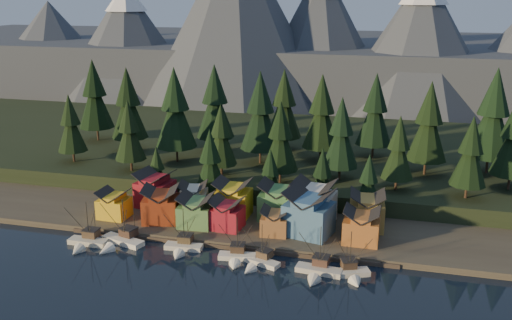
% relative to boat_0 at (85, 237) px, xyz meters
% --- Properties ---
extents(ground, '(500.00, 500.00, 0.00)m').
position_rel_boat_0_xyz_m(ground, '(32.92, -8.29, -2.30)').
color(ground, black).
rests_on(ground, ground).
extents(shore_strip, '(400.00, 50.00, 1.50)m').
position_rel_boat_0_xyz_m(shore_strip, '(32.92, 31.71, -1.55)').
color(shore_strip, '#3E362D').
rests_on(shore_strip, ground).
extents(hillside, '(420.00, 100.00, 6.00)m').
position_rel_boat_0_xyz_m(hillside, '(32.92, 81.71, 0.70)').
color(hillside, black).
rests_on(hillside, ground).
extents(dock, '(80.00, 4.00, 1.00)m').
position_rel_boat_0_xyz_m(dock, '(32.92, 8.21, -1.80)').
color(dock, '#4D4037').
rests_on(dock, ground).
extents(mountain_ridge, '(560.00, 190.00, 90.00)m').
position_rel_boat_0_xyz_m(mountain_ridge, '(28.73, 205.30, 23.76)').
color(mountain_ridge, '#4A505F').
rests_on(mountain_ridge, ground).
extents(boat_0, '(9.67, 10.54, 11.82)m').
position_rel_boat_0_xyz_m(boat_0, '(0.00, 0.00, 0.00)').
color(boat_0, beige).
rests_on(boat_0, ground).
extents(boat_1, '(11.77, 12.28, 12.27)m').
position_rel_boat_0_xyz_m(boat_1, '(7.61, 2.35, -0.05)').
color(boat_1, white).
rests_on(boat_1, ground).
extents(boat_2, '(9.26, 9.98, 11.12)m').
position_rel_boat_0_xyz_m(boat_2, '(23.37, 3.18, -0.13)').
color(boat_2, silver).
rests_on(boat_2, ground).
extents(boat_3, '(8.95, 9.52, 11.02)m').
position_rel_boat_0_xyz_m(boat_3, '(37.04, 1.55, -0.11)').
color(boat_3, white).
rests_on(boat_3, ground).
extents(boat_4, '(9.50, 9.93, 10.44)m').
position_rel_boat_0_xyz_m(boat_4, '(42.41, 0.32, -0.33)').
color(boat_4, silver).
rests_on(boat_4, ground).
extents(boat_5, '(10.51, 11.26, 11.70)m').
position_rel_boat_0_xyz_m(boat_5, '(55.83, -0.76, -0.10)').
color(boat_5, beige).
rests_on(boat_5, ground).
extents(boat_6, '(8.98, 9.55, 11.01)m').
position_rel_boat_0_xyz_m(boat_6, '(62.96, 0.17, -0.09)').
color(boat_6, silver).
rests_on(boat_6, ground).
extents(house_front_0, '(7.73, 7.34, 7.42)m').
position_rel_boat_0_xyz_m(house_front_0, '(0.05, 14.74, 3.10)').
color(house_front_0, gold).
rests_on(house_front_0, shore_strip).
extents(house_front_1, '(10.51, 10.25, 9.12)m').
position_rel_boat_0_xyz_m(house_front_1, '(12.89, 15.49, 3.99)').
color(house_front_1, maroon).
rests_on(house_front_1, shore_strip).
extents(house_front_2, '(8.82, 8.88, 8.11)m').
position_rel_boat_0_xyz_m(house_front_2, '(22.57, 15.08, 3.46)').
color(house_front_2, '#538347').
rests_on(house_front_2, shore_strip).
extents(house_front_3, '(8.27, 7.94, 7.80)m').
position_rel_boat_0_xyz_m(house_front_3, '(30.59, 15.21, 3.30)').
color(house_front_3, maroon).
rests_on(house_front_3, shore_strip).
extents(house_front_4, '(6.93, 7.40, 6.55)m').
position_rel_boat_0_xyz_m(house_front_4, '(42.87, 14.95, 2.64)').
color(house_front_4, '#925E34').
rests_on(house_front_4, shore_strip).
extents(house_front_5, '(12.74, 12.02, 11.28)m').
position_rel_boat_0_xyz_m(house_front_5, '(50.93, 16.63, 5.12)').
color(house_front_5, '#3C668F').
rests_on(house_front_5, shore_strip).
extents(house_front_6, '(8.40, 7.96, 8.28)m').
position_rel_boat_0_xyz_m(house_front_6, '(63.66, 15.38, 3.55)').
color(house_front_6, '#A8602B').
rests_on(house_front_6, shore_strip).
extents(house_back_0, '(10.38, 10.08, 9.88)m').
position_rel_boat_0_xyz_m(house_back_0, '(7.13, 24.90, 4.39)').
color(house_back_0, maroon).
rests_on(house_back_0, shore_strip).
extents(house_back_1, '(8.70, 8.77, 8.15)m').
position_rel_boat_0_xyz_m(house_back_1, '(18.87, 23.24, 3.48)').
color(house_back_1, beige).
rests_on(house_back_1, shore_strip).
extents(house_back_2, '(9.22, 8.49, 9.67)m').
position_rel_boat_0_xyz_m(house_back_2, '(29.62, 23.70, 4.28)').
color(house_back_2, gold).
rests_on(house_back_2, shore_strip).
extents(house_back_3, '(9.65, 8.58, 9.82)m').
position_rel_boat_0_xyz_m(house_back_3, '(41.73, 24.68, 4.36)').
color(house_back_3, '#458047').
rests_on(house_back_3, shore_strip).
extents(house_back_4, '(11.40, 11.05, 11.14)m').
position_rel_boat_0_xyz_m(house_back_4, '(50.97, 23.88, 5.05)').
color(house_back_4, silver).
rests_on(house_back_4, shore_strip).
extents(house_back_5, '(9.11, 9.21, 9.49)m').
position_rel_boat_0_xyz_m(house_back_5, '(64.34, 23.76, 4.18)').
color(house_back_5, olive).
rests_on(house_back_5, shore_strip).
extents(tree_hill_0, '(9.33, 9.33, 21.74)m').
position_rel_boat_0_xyz_m(tree_hill_0, '(-29.08, 43.71, 15.58)').
color(tree_hill_0, '#332319').
rests_on(tree_hill_0, hillside).
extents(tree_hill_1, '(12.20, 12.20, 28.41)m').
position_rel_boat_0_xyz_m(tree_hill_1, '(-17.08, 59.71, 19.23)').
color(tree_hill_1, '#332319').
rests_on(tree_hill_1, hillside).
extents(tree_hill_2, '(9.38, 9.38, 21.84)m').
position_rel_boat_0_xyz_m(tree_hill_2, '(-7.08, 39.71, 15.64)').
color(tree_hill_2, '#332319').
rests_on(tree_hill_2, hillside).
extents(tree_hill_3, '(12.95, 12.95, 30.18)m').
position_rel_boat_0_xyz_m(tree_hill_3, '(2.92, 51.71, 20.20)').
color(tree_hill_3, '#332319').
rests_on(tree_hill_3, hillside).
extents(tree_hill_4, '(12.66, 12.66, 29.50)m').
position_rel_boat_0_xyz_m(tree_hill_4, '(10.92, 66.71, 19.83)').
color(tree_hill_4, '#332319').
rests_on(tree_hill_4, hillside).
extents(tree_hill_5, '(9.21, 9.21, 21.44)m').
position_rel_boat_0_xyz_m(tree_hill_5, '(20.92, 41.71, 15.42)').
color(tree_hill_5, '#332319').
rests_on(tree_hill_5, hillside).
extents(tree_hill_6, '(12.57, 12.57, 29.28)m').
position_rel_boat_0_xyz_m(tree_hill_6, '(28.92, 56.71, 19.71)').
color(tree_hill_6, '#332319').
rests_on(tree_hill_6, hillside).
extents(tree_hill_7, '(10.16, 10.16, 23.67)m').
position_rel_boat_0_xyz_m(tree_hill_7, '(38.92, 39.71, 16.64)').
color(tree_hill_7, '#332319').
rests_on(tree_hill_7, hillside).
extents(tree_hill_8, '(12.01, 12.01, 27.97)m').
position_rel_boat_0_xyz_m(tree_hill_8, '(46.92, 63.71, 18.99)').
color(tree_hill_8, '#332319').
rests_on(tree_hill_8, hillside).
extents(tree_hill_9, '(10.40, 10.40, 24.23)m').
position_rel_boat_0_xyz_m(tree_hill_9, '(54.92, 46.71, 16.95)').
color(tree_hill_9, '#332319').
rests_on(tree_hill_9, hillside).
extents(tree_hill_10, '(11.87, 11.87, 27.66)m').
position_rel_boat_0_xyz_m(tree_hill_10, '(62.92, 71.71, 18.82)').
color(tree_hill_10, '#332319').
rests_on(tree_hill_10, hillside).
extents(tree_hill_11, '(8.96, 8.96, 20.87)m').
position_rel_boat_0_xyz_m(tree_hill_11, '(70.92, 41.71, 15.10)').
color(tree_hill_11, '#332319').
rests_on(tree_hill_11, hillside).
extents(tree_hill_12, '(11.99, 11.99, 27.93)m').
position_rel_boat_0_xyz_m(tree_hill_12, '(78.92, 57.71, 18.97)').
color(tree_hill_12, '#332319').
rests_on(tree_hill_12, hillside).
extents(tree_hill_13, '(9.53, 9.53, 22.19)m').
position_rel_boat_0_xyz_m(tree_hill_13, '(88.92, 39.71, 15.83)').
color(tree_hill_13, '#332319').
rests_on(tree_hill_13, hillside).
extents(tree_hill_14, '(13.59, 13.59, 31.67)m').
position_rel_boat_0_xyz_m(tree_hill_14, '(96.92, 63.71, 21.02)').
color(tree_hill_14, '#332319').
rests_on(tree_hill_14, hillside).
extents(tree_hill_15, '(11.88, 11.88, 27.68)m').
position_rel_boat_0_xyz_m(tree_hill_15, '(32.92, 73.71, 18.83)').
color(tree_hill_15, '#332319').
rests_on(tree_hill_15, hillside).
extents(tree_hill_16, '(12.59, 12.59, 29.34)m').
position_rel_boat_0_xyz_m(tree_hill_16, '(-35.08, 69.71, 19.74)').
color(tree_hill_16, '#332319').
rests_on(tree_hill_16, hillside).
extents(tree_shore_0, '(6.40, 6.40, 14.90)m').
position_rel_boat_0_xyz_m(tree_shore_0, '(4.92, 31.71, 7.33)').
color(tree_shore_0, '#332319').
rests_on(tree_shore_0, shore_strip).
extents(tree_shore_1, '(9.03, 9.03, 21.05)m').
position_rel_boat_0_xyz_m(tree_shore_1, '(20.92, 31.71, 10.70)').
color(tree_shore_1, '#332319').
rests_on(tree_shore_1, shore_strip).
extents(tree_shore_2, '(7.14, 7.14, 16.63)m').
position_rel_boat_0_xyz_m(tree_shore_2, '(37.92, 31.71, 8.28)').
color(tree_shore_2, '#332319').
rests_on(tree_shore_2, shore_strip).
extents(tree_shore_3, '(7.67, 7.67, 17.87)m').
position_rel_boat_0_xyz_m(tree_shore_3, '(51.92, 31.71, 8.96)').
color(tree_shore_3, '#332319').
rests_on(tree_shore_3, shore_strip).
extents(tree_shore_4, '(7.32, 7.32, 17.05)m').
position_rel_boat_0_xyz_m(tree_shore_4, '(63.92, 31.71, 8.51)').
color(tree_shore_4, '#332319').
rests_on(tree_shore_4, shore_strip).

